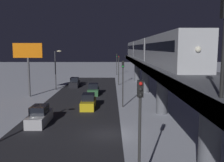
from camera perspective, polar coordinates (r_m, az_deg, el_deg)
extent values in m
plane|color=silver|center=(23.97, -1.15, -12.14)|extent=(240.00, 240.00, 0.00)
cube|color=#28282D|center=(24.39, -11.12, -11.92)|extent=(11.00, 89.70, 0.01)
cube|color=slate|center=(23.52, 15.35, 1.58)|extent=(5.00, 89.70, 0.80)
cube|color=#38383D|center=(23.00, 9.62, 1.62)|extent=(0.24, 87.91, 0.80)
cylinder|color=slate|center=(60.50, 5.85, 2.45)|extent=(1.40, 1.40, 5.34)
cylinder|color=slate|center=(45.73, 7.77, 0.74)|extent=(1.40, 1.40, 5.34)
cylinder|color=slate|center=(31.15, 11.51, -2.57)|extent=(1.40, 1.40, 5.34)
cylinder|color=slate|center=(17.21, 21.70, -11.36)|extent=(1.40, 1.40, 5.34)
cube|color=#B7BABF|center=(27.75, 13.04, 6.89)|extent=(2.90, 18.00, 3.40)
cube|color=black|center=(27.75, 13.07, 7.73)|extent=(2.94, 16.20, 0.90)
cube|color=#B7BABF|center=(46.06, 7.78, 7.24)|extent=(2.90, 18.00, 3.40)
cube|color=black|center=(46.06, 7.79, 7.75)|extent=(2.94, 16.20, 0.90)
cube|color=#B7BABF|center=(64.54, 5.51, 7.37)|extent=(2.90, 18.00, 3.40)
cube|color=black|center=(64.54, 5.52, 7.73)|extent=(2.94, 16.20, 0.90)
sphere|color=white|center=(19.04, 19.25, 6.91)|extent=(0.44, 0.44, 0.44)
cylinder|color=black|center=(10.61, 24.34, 4.95)|extent=(0.16, 0.16, 3.20)
cube|color=#2D6038|center=(43.35, -4.29, -2.42)|extent=(1.80, 4.22, 1.10)
cube|color=black|center=(43.19, -4.30, -1.14)|extent=(1.58, 2.03, 0.87)
cylinder|color=black|center=(44.74, -5.26, -2.42)|extent=(0.20, 0.64, 0.64)
cylinder|color=black|center=(44.62, -3.07, -2.42)|extent=(0.20, 0.64, 0.64)
cylinder|color=black|center=(42.18, -5.57, -3.04)|extent=(0.20, 0.64, 0.64)
cylinder|color=black|center=(42.05, -3.25, -3.05)|extent=(0.20, 0.64, 0.64)
cube|color=#B2B2B7|center=(28.03, -16.35, -8.33)|extent=(1.80, 4.78, 1.10)
cube|color=black|center=(27.78, -16.43, -6.37)|extent=(1.58, 2.29, 0.87)
cube|color=black|center=(52.42, -8.62, -0.73)|extent=(1.80, 4.32, 1.10)
cube|color=black|center=(52.29, -8.64, 0.33)|extent=(1.58, 2.07, 0.87)
cube|color=gold|center=(33.89, -5.48, -5.28)|extent=(1.80, 4.68, 1.10)
cube|color=black|center=(33.68, -5.50, -3.65)|extent=(1.58, 2.25, 0.87)
cylinder|color=#2D2D2D|center=(14.17, 6.35, -14.66)|extent=(0.16, 0.16, 5.50)
cube|color=black|center=(13.29, 6.55, -1.79)|extent=(0.32, 0.32, 0.90)
sphere|color=red|center=(13.07, 6.66, -0.62)|extent=(0.20, 0.20, 0.20)
sphere|color=black|center=(13.11, 6.64, -1.91)|extent=(0.20, 0.20, 0.20)
sphere|color=black|center=(13.16, 6.62, -3.20)|extent=(0.20, 0.20, 0.20)
cylinder|color=#2D2D2D|center=(33.76, 2.51, -1.50)|extent=(0.16, 0.16, 5.50)
cube|color=black|center=(33.40, 2.54, 3.92)|extent=(0.32, 0.32, 0.90)
sphere|color=black|center=(33.20, 2.56, 4.42)|extent=(0.20, 0.20, 0.20)
sphere|color=black|center=(33.22, 2.56, 3.90)|extent=(0.20, 0.20, 0.20)
sphere|color=#19E53F|center=(33.24, 2.56, 3.39)|extent=(0.20, 0.20, 0.20)
cylinder|color=#2D2D2D|center=(53.86, 1.54, 1.93)|extent=(0.16, 0.16, 5.50)
cube|color=black|center=(53.63, 1.55, 5.33)|extent=(0.32, 0.32, 0.90)
sphere|color=red|center=(53.44, 1.56, 5.65)|extent=(0.20, 0.20, 0.20)
sphere|color=black|center=(53.45, 1.55, 5.32)|extent=(0.20, 0.20, 0.20)
sphere|color=black|center=(53.47, 1.55, 5.00)|extent=(0.20, 0.20, 0.20)
cylinder|color=#2D2D2D|center=(74.05, 1.09, 3.49)|extent=(0.16, 0.16, 5.50)
cube|color=black|center=(73.89, 1.10, 5.97)|extent=(0.32, 0.32, 0.90)
sphere|color=black|center=(73.70, 1.10, 6.20)|extent=(0.20, 0.20, 0.20)
sphere|color=black|center=(73.71, 1.10, 5.96)|extent=(0.20, 0.20, 0.20)
sphere|color=#19E53F|center=(73.72, 1.10, 5.73)|extent=(0.20, 0.20, 0.20)
cylinder|color=#4C4C51|center=(43.42, -18.63, 0.81)|extent=(0.36, 0.36, 6.50)
cube|color=orange|center=(43.14, -18.88, 6.69)|extent=(4.80, 0.30, 2.40)
cylinder|color=#38383D|center=(48.97, -12.93, 2.34)|extent=(0.20, 0.20, 7.50)
ellipsoid|color=#F4E5B2|center=(48.61, -12.13, 6.75)|extent=(0.90, 0.44, 0.30)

